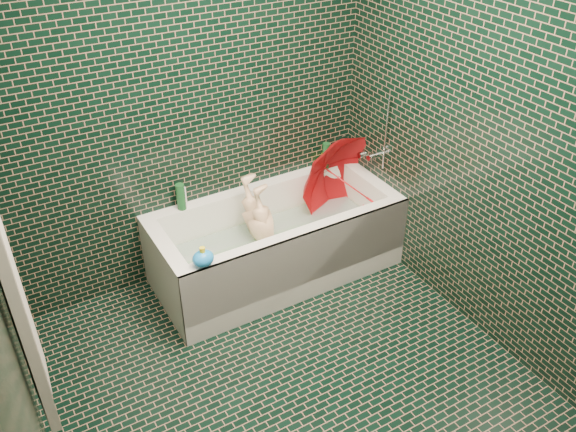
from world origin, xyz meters
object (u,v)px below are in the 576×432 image
bath_toy (203,258)px  rubber_duck (322,160)px  child (265,237)px  umbrella (347,184)px  bathtub (277,249)px

bath_toy → rubber_duck: bearing=52.8°
child → umbrella: bearing=92.9°
bathtub → umbrella: 0.70m
bathtub → child: 0.13m
rubber_duck → bath_toy: (-1.27, -0.68, 0.01)m
umbrella → bath_toy: (-1.29, -0.36, 0.06)m
child → umbrella: umbrella is taller
child → rubber_duck: 0.78m
bathtub → bath_toy: (-0.68, -0.32, 0.40)m
umbrella → rubber_duck: (-0.01, 0.32, 0.05)m
child → umbrella: size_ratio=1.44×
rubber_duck → bathtub: bearing=-171.8°
bathtub → child: bathtub is taller
umbrella → rubber_duck: 0.32m
child → bath_toy: size_ratio=5.62×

